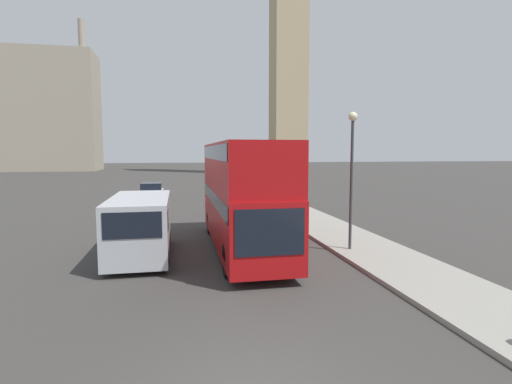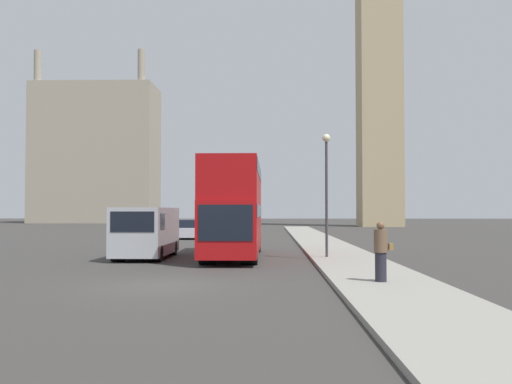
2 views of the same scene
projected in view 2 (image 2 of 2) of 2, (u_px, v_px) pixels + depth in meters
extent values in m
plane|color=#383533|center=(164.00, 285.00, 17.00)|extent=(300.00, 300.00, 0.00)
cube|color=gray|center=(386.00, 284.00, 16.84)|extent=(3.20, 120.00, 0.15)
cube|color=tan|center=(379.00, 57.00, 82.75)|extent=(5.88, 5.88, 49.17)
cube|color=#9E937F|center=(97.00, 154.00, 107.39)|extent=(22.30, 11.06, 25.78)
cylinder|color=#9E937F|center=(38.00, 66.00, 103.46)|extent=(1.33, 1.33, 5.67)
cylinder|color=#9E937F|center=(141.00, 65.00, 102.98)|extent=(1.33, 1.33, 5.67)
cube|color=#A80F11|center=(234.00, 226.00, 27.22)|extent=(2.41, 10.35, 2.35)
cube|color=#A80F11|center=(234.00, 183.00, 27.29)|extent=(2.41, 10.14, 1.83)
cube|color=black|center=(234.00, 211.00, 27.25)|extent=(2.45, 9.93, 0.55)
cube|color=black|center=(234.00, 172.00, 27.31)|extent=(2.45, 9.72, 0.55)
cube|color=black|center=(226.00, 223.00, 22.05)|extent=(2.12, 0.03, 1.41)
cylinder|color=black|center=(208.00, 251.00, 23.60)|extent=(0.67, 1.11, 1.11)
cylinder|color=black|center=(249.00, 251.00, 23.55)|extent=(0.67, 1.11, 1.11)
cylinder|color=black|center=(222.00, 242.00, 30.83)|extent=(0.67, 1.11, 1.11)
cylinder|color=black|center=(254.00, 242.00, 30.79)|extent=(0.67, 1.11, 1.11)
cube|color=#B2B7BC|center=(146.00, 231.00, 26.84)|extent=(2.20, 5.53, 2.18)
cube|color=black|center=(132.00, 222.00, 24.08)|extent=(1.87, 0.02, 0.87)
cube|color=black|center=(138.00, 221.00, 25.06)|extent=(2.23, 0.99, 0.70)
cylinder|color=black|center=(118.00, 254.00, 24.95)|extent=(0.55, 0.72, 0.72)
cylinder|color=black|center=(156.00, 254.00, 24.91)|extent=(0.55, 0.72, 0.72)
cylinder|color=black|center=(138.00, 248.00, 28.71)|extent=(0.55, 0.72, 0.72)
cylinder|color=black|center=(171.00, 248.00, 28.67)|extent=(0.55, 0.72, 0.72)
cylinder|color=#23232D|center=(381.00, 267.00, 16.72)|extent=(0.33, 0.33, 0.85)
cylinder|color=brown|center=(381.00, 241.00, 16.75)|extent=(0.39, 0.39, 0.68)
sphere|color=brown|center=(380.00, 225.00, 16.76)|extent=(0.23, 0.23, 0.23)
cube|color=olive|center=(391.00, 247.00, 16.74)|extent=(0.12, 0.24, 0.20)
cylinder|color=#38383D|center=(327.00, 199.00, 25.78)|extent=(0.12, 0.12, 5.21)
sphere|color=beige|center=(326.00, 138.00, 25.87)|extent=(0.36, 0.36, 0.36)
cube|color=silver|center=(188.00, 232.00, 45.67)|extent=(1.86, 4.29, 0.71)
cube|color=black|center=(189.00, 224.00, 45.80)|extent=(1.68, 2.06, 0.63)
cylinder|color=black|center=(177.00, 235.00, 44.31)|extent=(0.41, 0.67, 0.67)
cylinder|color=black|center=(195.00, 235.00, 44.27)|extent=(0.41, 0.67, 0.67)
cylinder|color=black|center=(182.00, 234.00, 47.06)|extent=(0.41, 0.67, 0.67)
cylinder|color=black|center=(200.00, 234.00, 47.02)|extent=(0.41, 0.67, 0.67)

